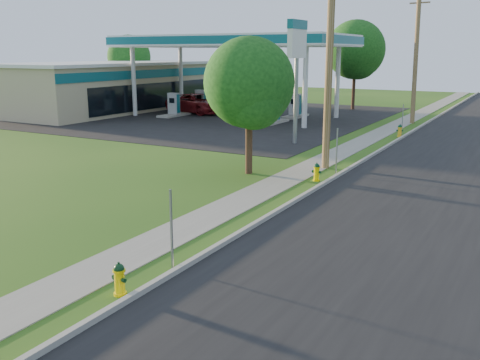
{
  "coord_description": "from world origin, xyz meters",
  "views": [
    {
      "loc": [
        7.59,
        -5.57,
        5.13
      ],
      "look_at": [
        0.0,
        8.0,
        1.4
      ],
      "focal_mm": 40.0,
      "sensor_mm": 36.0,
      "label": 1
    }
  ],
  "objects_px": {
    "fuel_pump_nw": "(174,107)",
    "hydrant_far": "(400,131)",
    "fuel_pump_ne": "(273,113)",
    "car_red": "(197,103)",
    "hydrant_mid": "(317,172)",
    "utility_pole_mid": "(329,56)",
    "price_pylon": "(297,46)",
    "tree_back": "(129,58)",
    "tree_lot": "(356,52)",
    "tree_verge": "(250,87)",
    "utility_pole_far": "(416,57)",
    "fuel_pump_se": "(295,109)",
    "fuel_pump_sw": "(201,103)",
    "hydrant_near": "(119,279)"
  },
  "relations": [
    {
      "from": "utility_pole_mid",
      "to": "hydrant_mid",
      "type": "relative_size",
      "value": 12.89
    },
    {
      "from": "fuel_pump_se",
      "to": "car_red",
      "type": "relative_size",
      "value": 0.53
    },
    {
      "from": "hydrant_mid",
      "to": "hydrant_far",
      "type": "height_order",
      "value": "hydrant_far"
    },
    {
      "from": "tree_lot",
      "to": "tree_verge",
      "type": "bearing_deg",
      "value": -81.34
    },
    {
      "from": "fuel_pump_nw",
      "to": "tree_back",
      "type": "height_order",
      "value": "tree_back"
    },
    {
      "from": "fuel_pump_ne",
      "to": "fuel_pump_se",
      "type": "xyz_separation_m",
      "value": [
        0.0,
        4.0,
        0.0
      ]
    },
    {
      "from": "utility_pole_far",
      "to": "tree_lot",
      "type": "relative_size",
      "value": 1.19
    },
    {
      "from": "fuel_pump_nw",
      "to": "fuel_pump_ne",
      "type": "bearing_deg",
      "value": 0.0
    },
    {
      "from": "utility_pole_far",
      "to": "fuel_pump_sw",
      "type": "relative_size",
      "value": 2.97
    },
    {
      "from": "tree_verge",
      "to": "hydrant_mid",
      "type": "bearing_deg",
      "value": 3.64
    },
    {
      "from": "tree_lot",
      "to": "car_red",
      "type": "xyz_separation_m",
      "value": [
        -10.79,
        -9.51,
        -4.3
      ]
    },
    {
      "from": "fuel_pump_ne",
      "to": "hydrant_mid",
      "type": "bearing_deg",
      "value": -58.65
    },
    {
      "from": "fuel_pump_sw",
      "to": "hydrant_near",
      "type": "bearing_deg",
      "value": -59.44
    },
    {
      "from": "fuel_pump_se",
      "to": "tree_back",
      "type": "bearing_deg",
      "value": 165.54
    },
    {
      "from": "fuel_pump_ne",
      "to": "hydrant_near",
      "type": "xyz_separation_m",
      "value": [
        9.61,
        -27.52,
        -0.35
      ]
    },
    {
      "from": "fuel_pump_ne",
      "to": "fuel_pump_sw",
      "type": "distance_m",
      "value": 9.85
    },
    {
      "from": "hydrant_mid",
      "to": "car_red",
      "type": "height_order",
      "value": "car_red"
    },
    {
      "from": "price_pylon",
      "to": "hydrant_near",
      "type": "bearing_deg",
      "value": -77.04
    },
    {
      "from": "tree_verge",
      "to": "tree_lot",
      "type": "height_order",
      "value": "tree_lot"
    },
    {
      "from": "fuel_pump_nw",
      "to": "hydrant_far",
      "type": "relative_size",
      "value": 4.0
    },
    {
      "from": "tree_verge",
      "to": "hydrant_near",
      "type": "bearing_deg",
      "value": -75.14
    },
    {
      "from": "tree_verge",
      "to": "tree_back",
      "type": "xyz_separation_m",
      "value": [
        -28.17,
        25.3,
        0.74
      ]
    },
    {
      "from": "fuel_pump_ne",
      "to": "tree_lot",
      "type": "height_order",
      "value": "tree_lot"
    },
    {
      "from": "utility_pole_mid",
      "to": "car_red",
      "type": "distance_m",
      "value": 23.93
    },
    {
      "from": "fuel_pump_sw",
      "to": "fuel_pump_se",
      "type": "height_order",
      "value": "same"
    },
    {
      "from": "fuel_pump_nw",
      "to": "tree_back",
      "type": "distance_m",
      "value": 16.34
    },
    {
      "from": "utility_pole_mid",
      "to": "price_pylon",
      "type": "xyz_separation_m",
      "value": [
        -3.9,
        5.5,
        0.48
      ]
    },
    {
      "from": "tree_back",
      "to": "tree_lot",
      "type": "bearing_deg",
      "value": 6.52
    },
    {
      "from": "utility_pole_far",
      "to": "fuel_pump_se",
      "type": "xyz_separation_m",
      "value": [
        -8.9,
        -1.0,
        -4.08
      ]
    },
    {
      "from": "fuel_pump_ne",
      "to": "hydrant_far",
      "type": "bearing_deg",
      "value": -12.24
    },
    {
      "from": "fuel_pump_sw",
      "to": "price_pylon",
      "type": "distance_m",
      "value": 18.72
    },
    {
      "from": "fuel_pump_nw",
      "to": "fuel_pump_se",
      "type": "xyz_separation_m",
      "value": [
        9.0,
        4.0,
        0.0
      ]
    },
    {
      "from": "fuel_pump_ne",
      "to": "hydrant_far",
      "type": "xyz_separation_m",
      "value": [
        9.7,
        -2.1,
        -0.33
      ]
    },
    {
      "from": "utility_pole_mid",
      "to": "fuel_pump_ne",
      "type": "bearing_deg",
      "value": 124.4
    },
    {
      "from": "price_pylon",
      "to": "fuel_pump_se",
      "type": "bearing_deg",
      "value": 113.5
    },
    {
      "from": "fuel_pump_ne",
      "to": "hydrant_mid",
      "type": "relative_size",
      "value": 4.21
    },
    {
      "from": "car_red",
      "to": "hydrant_far",
      "type": "bearing_deg",
      "value": -90.11
    },
    {
      "from": "utility_pole_mid",
      "to": "fuel_pump_ne",
      "type": "height_order",
      "value": "utility_pole_mid"
    },
    {
      "from": "fuel_pump_ne",
      "to": "tree_back",
      "type": "relative_size",
      "value": 0.46
    },
    {
      "from": "tree_back",
      "to": "car_red",
      "type": "xyz_separation_m",
      "value": [
        13.11,
        -6.78,
        -3.63
      ]
    },
    {
      "from": "tree_back",
      "to": "hydrant_far",
      "type": "height_order",
      "value": "tree_back"
    },
    {
      "from": "tree_back",
      "to": "utility_pole_far",
      "type": "bearing_deg",
      "value": -8.54
    },
    {
      "from": "fuel_pump_nw",
      "to": "tree_lot",
      "type": "xyz_separation_m",
      "value": [
        11.21,
        12.32,
        4.41
      ]
    },
    {
      "from": "fuel_pump_ne",
      "to": "car_red",
      "type": "height_order",
      "value": "fuel_pump_ne"
    },
    {
      "from": "price_pylon",
      "to": "hydrant_near",
      "type": "distance_m",
      "value": 21.16
    },
    {
      "from": "hydrant_near",
      "to": "hydrant_mid",
      "type": "relative_size",
      "value": 1.0
    },
    {
      "from": "fuel_pump_ne",
      "to": "tree_back",
      "type": "xyz_separation_m",
      "value": [
        -21.69,
        9.59,
        3.74
      ]
    },
    {
      "from": "hydrant_far",
      "to": "fuel_pump_sw",
      "type": "bearing_deg",
      "value": 161.92
    },
    {
      "from": "fuel_pump_sw",
      "to": "tree_lot",
      "type": "distance_m",
      "value": 14.64
    },
    {
      "from": "fuel_pump_sw",
      "to": "price_pylon",
      "type": "relative_size",
      "value": 0.47
    }
  ]
}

